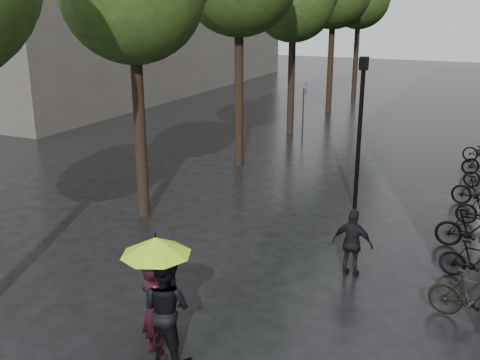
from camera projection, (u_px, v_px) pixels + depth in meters
The scene contains 6 objects.
person_burgundy at pixel (155, 309), 9.42m from camera, with size 0.65×0.43×1.79m, color black.
person_black at pixel (167, 309), 9.36m from camera, with size 0.90×0.70×1.86m, color black.
lime_umbrella at pixel (156, 246), 9.02m from camera, with size 1.17×1.17×1.72m.
pedestrian_walking at pixel (353, 243), 12.30m from camera, with size 0.91×0.38×1.56m, color black.
lamp_post at pixel (360, 119), 15.91m from camera, with size 0.23×0.23×4.43m.
cycle_sign at pixel (304, 103), 24.19m from camera, with size 0.14×0.48×2.61m.
Camera 1 is at (4.75, -5.52, 5.77)m, focal length 42.00 mm.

